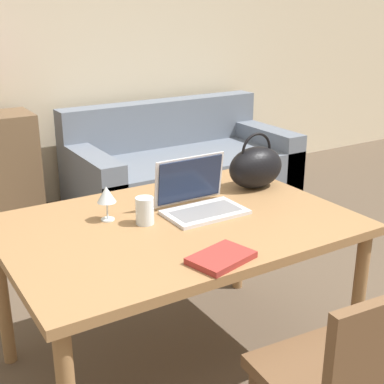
{
  "coord_description": "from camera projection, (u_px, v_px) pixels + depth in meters",
  "views": [
    {
      "loc": [
        -1.05,
        -1.26,
        1.62
      ],
      "look_at": [
        0.09,
        0.58,
        0.86
      ],
      "focal_mm": 50.0,
      "sensor_mm": 36.0,
      "label": 1
    }
  ],
  "objects": [
    {
      "name": "laptop",
      "position": [
        198.0,
        197.0,
        2.41
      ],
      "size": [
        0.36,
        0.26,
        0.24
      ],
      "color": "silver",
      "rests_on": "dining_table"
    },
    {
      "name": "wine_glass",
      "position": [
        106.0,
        195.0,
        2.28
      ],
      "size": [
        0.08,
        0.08,
        0.15
      ],
      "color": "silver",
      "rests_on": "dining_table"
    },
    {
      "name": "book",
      "position": [
        221.0,
        258.0,
        1.95
      ],
      "size": [
        0.26,
        0.21,
        0.02
      ],
      "rotation": [
        0.0,
        0.0,
        0.25
      ],
      "color": "maroon",
      "rests_on": "dining_table"
    },
    {
      "name": "wall_back",
      "position": [
        10.0,
        41.0,
        4.11
      ],
      "size": [
        10.0,
        0.06,
        2.7
      ],
      "color": "beige",
      "rests_on": "ground_plane"
    },
    {
      "name": "handbag",
      "position": [
        256.0,
        167.0,
        2.69
      ],
      "size": [
        0.3,
        0.19,
        0.29
      ],
      "color": "black",
      "rests_on": "dining_table"
    },
    {
      "name": "drinking_glass",
      "position": [
        145.0,
        211.0,
        2.26
      ],
      "size": [
        0.08,
        0.08,
        0.12
      ],
      "color": "silver",
      "rests_on": "dining_table"
    },
    {
      "name": "dining_table",
      "position": [
        178.0,
        237.0,
        2.33
      ],
      "size": [
        1.47,
        1.02,
        0.74
      ],
      "color": "olive",
      "rests_on": "ground_plane"
    },
    {
      "name": "chair",
      "position": [
        347.0,
        377.0,
        1.73
      ],
      "size": [
        0.47,
        0.47,
        0.84
      ],
      "rotation": [
        0.0,
        0.0,
        -0.08
      ],
      "color": "brown",
      "rests_on": "ground_plane"
    },
    {
      "name": "couch",
      "position": [
        181.0,
        169.0,
        4.6
      ],
      "size": [
        1.88,
        0.95,
        0.82
      ],
      "color": "slate",
      "rests_on": "ground_plane"
    }
  ]
}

